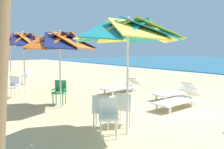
{
  "coord_description": "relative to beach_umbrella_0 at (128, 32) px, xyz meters",
  "views": [
    {
      "loc": [
        4.33,
        -6.33,
        1.99
      ],
      "look_at": [
        -3.16,
        -0.68,
        1.0
      ],
      "focal_mm": 38.92,
      "sensor_mm": 36.0,
      "label": 1
    }
  ],
  "objects": [
    {
      "name": "plastic_chair_10",
      "position": [
        -12.66,
        0.01,
        -1.88
      ],
      "size": [
        0.59,
        0.61,
        0.87
      ],
      "color": "white",
      "rests_on": "ground"
    },
    {
      "name": "plastic_chair_7",
      "position": [
        -9.22,
        -0.72,
        -1.88
      ],
      "size": [
        0.63,
        0.63,
        0.87
      ],
      "color": "white",
      "rests_on": "ground"
    },
    {
      "name": "plastic_chair_3",
      "position": [
        -3.82,
        0.08,
        -1.88
      ],
      "size": [
        0.63,
        0.63,
        0.87
      ],
      "color": "#2D8C4C",
      "rests_on": "ground"
    },
    {
      "name": "plastic_chair_8",
      "position": [
        -13.28,
        0.23,
        -1.88
      ],
      "size": [
        0.63,
        0.63,
        0.87
      ],
      "color": "white",
      "rests_on": "ground"
    },
    {
      "name": "plastic_chair_6",
      "position": [
        -9.59,
        0.76,
        -1.88
      ],
      "size": [
        0.63,
        0.62,
        0.87
      ],
      "color": "white",
      "rests_on": "ground"
    },
    {
      "name": "sun_lounger_3",
      "position": [
        -4.31,
        3.39,
        -2.1
      ],
      "size": [
        0.85,
        2.2,
        0.62
      ],
      "color": "white",
      "rests_on": "ground"
    },
    {
      "name": "beach_umbrella_2",
      "position": [
        -6.65,
        -0.28,
        -0.02
      ],
      "size": [
        2.17,
        2.17,
        2.77
      ],
      "color": "silver",
      "rests_on": "ground"
    },
    {
      "name": "beach_umbrella_3",
      "position": [
        -9.82,
        -0.04,
        0.12
      ],
      "size": [
        2.6,
        2.6,
        2.89
      ],
      "color": "silver",
      "rests_on": "ground"
    },
    {
      "name": "ground_plane",
      "position": [
        -0.14,
        2.72,
        -2.38
      ],
      "size": [
        80.0,
        80.0,
        0.0
      ],
      "primitive_type": "plane",
      "color": "#D3B784"
    },
    {
      "name": "sun_lounger_2",
      "position": [
        -1.91,
        4.21,
        -2.1
      ],
      "size": [
        0.71,
        2.17,
        0.62
      ],
      "color": "white",
      "rests_on": "ground"
    },
    {
      "name": "beach_umbrella_0",
      "position": [
        0.0,
        0.0,
        0.0
      ],
      "size": [
        2.58,
        2.58,
        2.71
      ],
      "color": "silver",
      "rests_on": "ground"
    },
    {
      "name": "sun_lounger_1",
      "position": [
        -0.89,
        3.05,
        -2.1
      ],
      "size": [
        0.77,
        2.18,
        0.62
      ],
      "color": "white",
      "rests_on": "ground"
    },
    {
      "name": "plastic_chair_0",
      "position": [
        -0.69,
        -0.26,
        -1.88
      ],
      "size": [
        0.63,
        0.63,
        0.87
      ],
      "color": "white",
      "rests_on": "ground"
    },
    {
      "name": "plastic_chair_5",
      "position": [
        -10.32,
        -0.39,
        -1.88
      ],
      "size": [
        0.63,
        0.63,
        0.87
      ],
      "color": "white",
      "rests_on": "ground"
    },
    {
      "name": "plastic_chair_2",
      "position": [
        -0.52,
        0.35,
        -1.88
      ],
      "size": [
        0.62,
        0.63,
        0.87
      ],
      "color": "white",
      "rests_on": "ground"
    },
    {
      "name": "plastic_chair_4",
      "position": [
        -6.08,
        -0.91,
        -1.88
      ],
      "size": [
        0.63,
        0.63,
        0.87
      ],
      "color": "white",
      "rests_on": "ground"
    },
    {
      "name": "beach_umbrella_1",
      "position": [
        -3.32,
        -0.13,
        -0.15
      ],
      "size": [
        2.45,
        2.45,
        2.61
      ],
      "color": "silver",
      "rests_on": "ground"
    },
    {
      "name": "plastic_chair_1",
      "position": [
        -0.18,
        -0.41,
        -1.88
      ],
      "size": [
        0.63,
        0.62,
        0.87
      ],
      "color": "white",
      "rests_on": "ground"
    }
  ]
}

